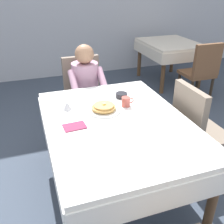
% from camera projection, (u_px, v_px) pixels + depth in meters
% --- Properties ---
extents(ground_plane, '(14.00, 14.00, 0.00)m').
position_uv_depth(ground_plane, '(117.00, 189.00, 2.40)').
color(ground_plane, '#3D4756').
extents(dining_table_main, '(1.12, 1.52, 0.74)m').
position_uv_depth(dining_table_main, '(117.00, 130.00, 2.10)').
color(dining_table_main, white).
rests_on(dining_table_main, ground).
extents(chair_diner, '(0.44, 0.45, 0.93)m').
position_uv_depth(chair_diner, '(84.00, 91.00, 3.13)').
color(chair_diner, '#7A6B5B').
rests_on(chair_diner, ground).
extents(diner_person, '(0.40, 0.43, 1.12)m').
position_uv_depth(diner_person, '(86.00, 85.00, 2.94)').
color(diner_person, '#B2849E').
rests_on(diner_person, ground).
extents(chair_right_side, '(0.45, 0.44, 0.93)m').
position_uv_depth(chair_right_side, '(196.00, 127.00, 2.37)').
color(chair_right_side, '#7A6B5B').
rests_on(chair_right_side, ground).
extents(plate_breakfast, '(0.28, 0.28, 0.02)m').
position_uv_depth(plate_breakfast, '(104.00, 110.00, 2.19)').
color(plate_breakfast, white).
rests_on(plate_breakfast, dining_table_main).
extents(breakfast_stack, '(0.20, 0.20, 0.06)m').
position_uv_depth(breakfast_stack, '(104.00, 107.00, 2.17)').
color(breakfast_stack, tan).
rests_on(breakfast_stack, plate_breakfast).
extents(cup_coffee, '(0.11, 0.08, 0.08)m').
position_uv_depth(cup_coffee, '(126.00, 102.00, 2.26)').
color(cup_coffee, '#B24C42').
rests_on(cup_coffee, dining_table_main).
extents(bowl_butter, '(0.11, 0.11, 0.04)m').
position_uv_depth(bowl_butter, '(121.00, 95.00, 2.43)').
color(bowl_butter, black).
rests_on(bowl_butter, dining_table_main).
extents(syrup_pitcher, '(0.08, 0.08, 0.07)m').
position_uv_depth(syrup_pitcher, '(67.00, 106.00, 2.20)').
color(syrup_pitcher, silver).
rests_on(syrup_pitcher, dining_table_main).
extents(fork_left_of_plate, '(0.03, 0.18, 0.00)m').
position_uv_depth(fork_left_of_plate, '(83.00, 115.00, 2.12)').
color(fork_left_of_plate, silver).
rests_on(fork_left_of_plate, dining_table_main).
extents(knife_right_of_plate, '(0.02, 0.20, 0.00)m').
position_uv_depth(knife_right_of_plate, '(126.00, 109.00, 2.23)').
color(knife_right_of_plate, silver).
rests_on(knife_right_of_plate, dining_table_main).
extents(spoon_near_edge, '(0.15, 0.03, 0.00)m').
position_uv_depth(spoon_near_edge, '(117.00, 130.00, 1.92)').
color(spoon_near_edge, silver).
rests_on(spoon_near_edge, dining_table_main).
extents(napkin_folded, '(0.18, 0.13, 0.01)m').
position_uv_depth(napkin_folded, '(75.00, 126.00, 1.96)').
color(napkin_folded, '#8C2D4C').
rests_on(napkin_folded, dining_table_main).
extents(background_table_far, '(0.92, 1.12, 0.74)m').
position_uv_depth(background_table_far, '(170.00, 48.00, 4.62)').
color(background_table_far, silver).
rests_on(background_table_far, ground).
extents(background_chair_empty, '(0.44, 0.45, 0.93)m').
position_uv_depth(background_chair_empty, '(202.00, 69.00, 3.87)').
color(background_chair_empty, brown).
rests_on(background_chair_empty, ground).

